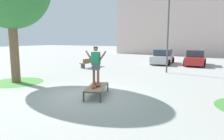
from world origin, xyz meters
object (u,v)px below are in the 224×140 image
skater (96,63)px  car_red (195,58)px  skateboard (96,85)px  car_silver (163,57)px  skate_box (97,87)px  light_post (168,22)px  park_bench (90,62)px

skater → car_red: size_ratio=0.40×
skateboard → car_silver: size_ratio=0.19×
skate_box → car_red: bearing=78.9°
skate_box → light_post: 8.94m
skate_box → car_silver: size_ratio=0.48×
skateboard → car_silver: 13.94m
car_red → park_bench: bearing=-144.4°
park_bench → car_silver: bearing=47.3°
car_silver → park_bench: bearing=-132.7°
park_bench → light_post: light_post is taller
car_red → car_silver: bearing=-174.5°
park_bench → skater: bearing=-55.0°
skater → car_silver: skater is taller
skate_box → car_red: (2.77, 14.11, 0.28)m
skater → park_bench: skater is taller
skateboard → car_red: size_ratio=0.19×
car_silver → skateboard: bearing=-88.3°
car_silver → park_bench: (-5.31, -5.75, -0.24)m
car_silver → park_bench: size_ratio=1.77×
skate_box → car_red: size_ratio=0.48×
car_silver → light_post: size_ratio=0.73×
car_silver → skate_box: bearing=-88.4°
skate_box → skater: 1.13m
park_bench → skate_box: bearing=-54.8°
skateboard → park_bench: bearing=125.0°
park_bench → skateboard: bearing=-55.0°
light_post → skater: bearing=-98.6°
skateboard → car_silver: (-0.42, 13.93, 0.15)m
skater → light_post: (1.25, 8.28, 2.29)m
skater → car_silver: bearing=91.7°
skateboard → park_bench: park_bench is taller
car_red → light_post: light_post is taller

